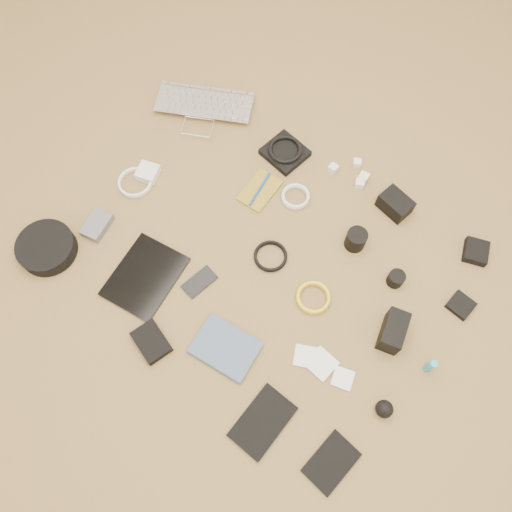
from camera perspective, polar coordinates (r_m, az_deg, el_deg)
The scene contains 33 objects.
laptop at distance 2.03m, azimuth -6.24°, elevation 15.74°, with size 0.38×0.26×0.03m, color silver.
headphone_pouch at distance 1.92m, azimuth 3.32°, elevation 11.72°, with size 0.15×0.14×0.03m, color black.
headphones at distance 1.90m, azimuth 3.36°, elevation 12.09°, with size 0.13×0.13×0.02m, color black.
charger_a at distance 1.90m, azimuth 8.81°, elevation 9.89°, with size 0.03×0.03×0.03m, color silver.
charger_b at distance 1.89m, azimuth 12.19°, elevation 8.77°, with size 0.03×0.03×0.03m, color silver.
charger_c at distance 1.93m, azimuth 11.47°, elevation 10.36°, with size 0.03×0.03×0.03m, color silver.
charger_d at distance 1.88m, azimuth 11.75°, elevation 8.10°, with size 0.03×0.03×0.03m, color silver.
dslr_camera at distance 1.84m, azimuth 15.62°, elevation 5.73°, with size 0.11×0.08×0.06m, color black.
lens_pouch at distance 1.87m, azimuth 23.83°, elevation 0.47°, with size 0.08×0.09×0.03m, color black.
notebook_olive at distance 1.84m, azimuth 0.43°, elevation 7.51°, with size 0.10×0.16×0.01m, color olive.
pen_blue at distance 1.83m, azimuth 0.44°, elevation 7.65°, with size 0.01×0.01×0.15m, color #133AA1.
cable_white_a at distance 1.82m, azimuth 4.52°, elevation 6.70°, with size 0.10×0.10×0.01m, color white.
lens_a at distance 1.74m, azimuth 11.34°, elevation 1.86°, with size 0.07×0.07×0.08m, color black.
lens_b at distance 1.72m, azimuth 15.69°, elevation -2.51°, with size 0.06×0.06×0.05m, color black.
card_reader at distance 1.78m, azimuth 22.37°, elevation -5.22°, with size 0.08×0.08×0.02m, color black.
power_brick at distance 1.91m, azimuth -12.26°, elevation 9.31°, with size 0.07×0.07×0.03m, color silver.
cable_white_b at distance 1.90m, azimuth -13.62°, elevation 8.09°, with size 0.13×0.13×0.01m, color white.
cable_black at distance 1.71m, azimuth 1.67°, elevation -0.09°, with size 0.12×0.12×0.01m, color black.
cable_yellow at distance 1.67m, azimuth 6.54°, elevation -4.81°, with size 0.11×0.11×0.01m, color yellow.
flash at distance 1.64m, azimuth 15.39°, elevation -8.29°, with size 0.07×0.12×0.09m, color black.
lens_cleaner at distance 1.65m, azimuth 19.29°, elevation -11.80°, with size 0.02×0.02×0.08m, color #1BA4B1.
battery_charger at distance 1.84m, azimuth -17.71°, elevation 3.38°, with size 0.07×0.11×0.03m, color #58585D.
tablet at distance 1.72m, azimuth -12.56°, elevation -2.30°, with size 0.20×0.26×0.01m, color black.
phone at distance 1.69m, azimuth -6.48°, elevation -2.96°, with size 0.06×0.12×0.01m, color black.
filter_case_left at distance 1.61m, azimuth 5.63°, elevation -11.36°, with size 0.07×0.07×0.01m, color silver.
filter_case_mid at distance 1.61m, azimuth 7.47°, elevation -12.12°, with size 0.08×0.08×0.01m, color silver.
filter_case_right at distance 1.61m, azimuth 9.89°, elevation -13.62°, with size 0.06×0.06×0.01m, color silver.
air_blower at distance 1.60m, azimuth 14.45°, elevation -16.57°, with size 0.05×0.05×0.05m, color black.
headphone_case at distance 1.85m, azimuth -22.81°, elevation 0.87°, with size 0.20×0.20×0.05m, color black.
drive_case at distance 1.64m, azimuth -11.86°, elevation -9.57°, with size 0.12×0.09×0.03m, color black.
paperback at distance 1.60m, azimuth -4.96°, elevation -12.63°, with size 0.15×0.20×0.02m, color #41556F.
notebook_black_a at distance 1.57m, azimuth 0.77°, elevation -18.40°, with size 0.12×0.20×0.01m, color black.
notebook_black_b at distance 1.58m, azimuth 8.59°, elevation -22.29°, with size 0.10×0.16×0.01m, color black.
Camera 1 is at (0.37, -0.57, 1.57)m, focal length 35.00 mm.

